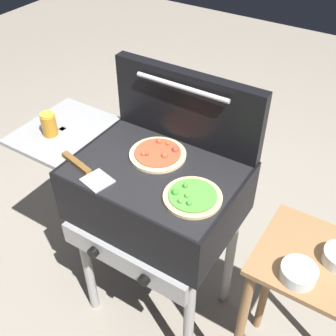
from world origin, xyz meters
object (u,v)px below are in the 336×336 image
(grill, at_px, (154,195))
(pizza_veggie, at_px, (192,197))
(topping_bowl_far, at_px, (298,273))
(prep_table, at_px, (310,302))
(sauce_jar, at_px, (49,124))
(pizza_pepperoni, at_px, (158,154))
(spatula, at_px, (85,170))

(grill, distance_m, pizza_veggie, 0.27)
(pizza_veggie, bearing_deg, topping_bowl_far, -4.71)
(grill, xyz_separation_m, prep_table, (0.67, 0.00, -0.20))
(pizza_veggie, relative_size, sauce_jar, 2.05)
(pizza_veggie, distance_m, topping_bowl_far, 0.42)
(pizza_veggie, xyz_separation_m, prep_table, (0.47, 0.07, -0.35))
(prep_table, bearing_deg, sauce_jar, -177.25)
(topping_bowl_far, bearing_deg, pizza_pepperoni, 164.99)
(grill, bearing_deg, prep_table, 0.37)
(grill, distance_m, sauce_jar, 0.52)
(spatula, xyz_separation_m, topping_bowl_far, (0.81, 0.05, -0.09))
(pizza_pepperoni, relative_size, topping_bowl_far, 1.91)
(topping_bowl_far, bearing_deg, prep_table, 61.20)
(pizza_pepperoni, xyz_separation_m, pizza_veggie, (0.23, -0.14, -0.00))
(grill, xyz_separation_m, spatula, (-0.20, -0.16, 0.15))
(pizza_pepperoni, distance_m, topping_bowl_far, 0.67)
(pizza_veggie, bearing_deg, grill, 161.59)
(spatula, xyz_separation_m, prep_table, (0.87, 0.16, -0.35))
(sauce_jar, bearing_deg, pizza_veggie, -1.55)
(pizza_pepperoni, height_order, prep_table, pizza_pepperoni)
(sauce_jar, bearing_deg, spatula, -21.00)
(prep_table, bearing_deg, topping_bowl_far, -118.80)
(pizza_pepperoni, xyz_separation_m, prep_table, (0.70, -0.06, -0.35))
(grill, bearing_deg, topping_bowl_far, -9.50)
(sauce_jar, relative_size, spatula, 0.38)
(pizza_pepperoni, bearing_deg, topping_bowl_far, -15.01)
(grill, distance_m, prep_table, 0.70)
(pizza_pepperoni, xyz_separation_m, topping_bowl_far, (0.64, -0.17, -0.10))
(pizza_pepperoni, xyz_separation_m, spatula, (-0.18, -0.23, -0.00))
(sauce_jar, bearing_deg, topping_bowl_far, -2.73)
(sauce_jar, bearing_deg, grill, 6.10)
(prep_table, xyz_separation_m, topping_bowl_far, (-0.06, -0.11, 0.25))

